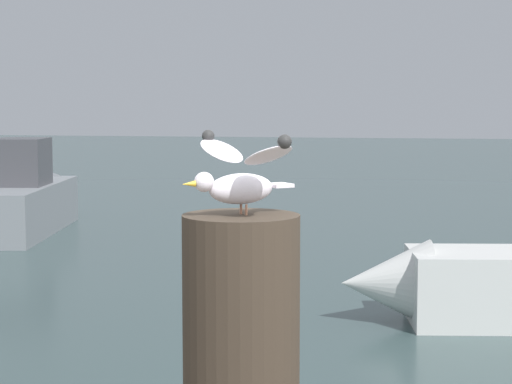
{
  "coord_description": "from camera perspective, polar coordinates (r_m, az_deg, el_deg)",
  "views": [
    {
      "loc": [
        0.03,
        -3.39,
        2.52
      ],
      "look_at": [
        -0.6,
        -0.24,
        2.2
      ],
      "focal_mm": 64.49,
      "sensor_mm": 36.0,
      "label": 1
    }
  ],
  "objects": [
    {
      "name": "seagull",
      "position": [
        2.97,
        -1.02,
        1.04
      ],
      "size": [
        0.44,
        0.48,
        0.27
      ],
      "color": "tan",
      "rests_on": "mooring_post"
    },
    {
      "name": "mooring_post",
      "position": [
        3.09,
        -0.93,
        -11.12
      ],
      "size": [
        0.39,
        0.39,
        1.05
      ],
      "primitive_type": "cylinder",
      "color": "#382D23",
      "rests_on": "harbor_quay"
    },
    {
      "name": "boat_grey",
      "position": [
        18.44,
        -13.85,
        -0.47
      ],
      "size": [
        1.96,
        5.07,
        1.83
      ],
      "color": "gray",
      "rests_on": "ground_plane"
    }
  ]
}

